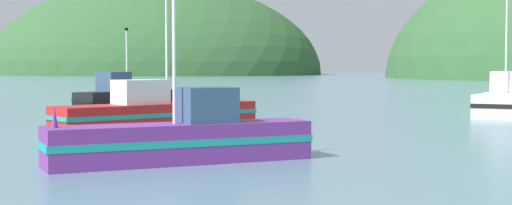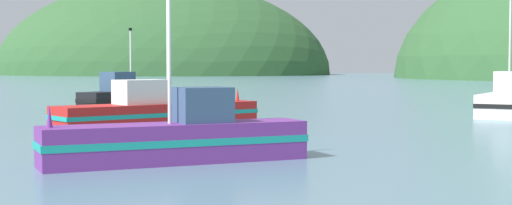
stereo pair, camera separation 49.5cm
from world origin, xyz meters
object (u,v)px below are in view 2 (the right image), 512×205
Objects in this scene: fishing_boat_black at (128,97)px; fishing_boat_red at (157,112)px; fishing_boat_purple at (179,138)px; fishing_boat_white at (511,100)px.

fishing_boat_red is (7.81, -14.79, -0.10)m from fishing_boat_black.
fishing_boat_red is at bearing -103.74° from fishing_boat_purple.
fishing_boat_purple is at bearing -9.89° from fishing_boat_white.
fishing_boat_purple is (-13.22, -26.74, -0.14)m from fishing_boat_white.
fishing_boat_black is 0.91× the size of fishing_boat_red.
fishing_boat_white is at bearing -75.76° from fishing_boat_black.
fishing_boat_purple reaches higher than fishing_boat_black.
fishing_boat_purple is 0.78× the size of fishing_boat_red.
fishing_boat_white reaches higher than fishing_boat_red.
fishing_boat_black is 16.72m from fishing_boat_red.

